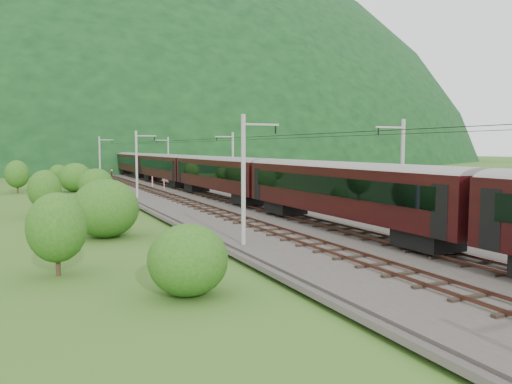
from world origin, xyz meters
name	(u,v)px	position (x,y,z in m)	size (l,w,h in m)	color
ground	(328,241)	(0.00, 0.00, 0.00)	(600.00, 600.00, 0.00)	#2F4A17
railbed	(264,220)	(0.00, 10.00, 0.15)	(14.00, 220.00, 0.30)	#38332D
track_left	(238,219)	(-2.40, 10.00, 0.37)	(2.40, 220.00, 0.27)	brown
track_right	(288,216)	(2.40, 10.00, 0.37)	(2.40, 220.00, 0.27)	brown
catenary_left	(137,163)	(-6.12, 32.00, 4.50)	(2.54, 192.28, 8.00)	gray
catenary_right	(232,162)	(6.12, 32.00, 4.50)	(2.54, 192.28, 8.00)	gray
overhead_wires	(264,138)	(0.00, 10.00, 7.10)	(4.83, 198.00, 0.03)	black
mountain_main	(62,160)	(0.00, 260.00, 0.00)	(504.00, 360.00, 244.00)	black
train	(221,169)	(2.40, 26.53, 3.86)	(3.30, 182.41, 5.76)	black
hazard_post_near	(152,181)	(-0.44, 48.74, 1.08)	(0.17, 0.17, 1.55)	red
hazard_post_far	(164,184)	(0.12, 43.79, 0.98)	(0.15, 0.15, 1.36)	red
signal	(112,175)	(-4.69, 60.86, 1.60)	(0.24, 0.24, 2.21)	black
vegetation_left	(84,196)	(-13.69, 18.27, 1.99)	(12.52, 144.54, 4.93)	#1D4F15
vegetation_right	(414,203)	(12.45, 5.47, 1.43)	(7.73, 103.11, 3.14)	#1D4F15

